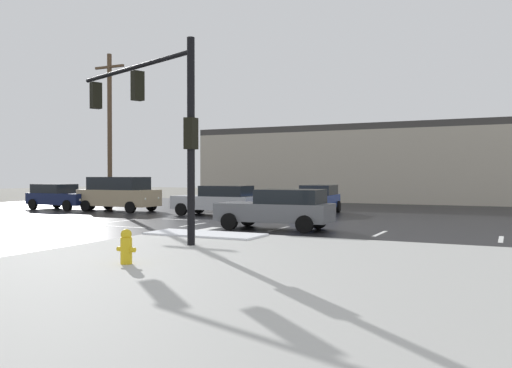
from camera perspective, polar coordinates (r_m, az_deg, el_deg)
ground_plane at (r=24.14m, az=-10.78°, el=-4.18°), size 120.00×120.00×0.00m
road_asphalt at (r=24.14m, az=-10.78°, el=-4.15°), size 44.00×44.00×0.02m
sidewalk_corner at (r=7.97m, az=8.40°, el=-14.14°), size 18.00×18.00×0.14m
snow_strip_curbside at (r=18.05m, az=-5.51°, el=-5.35°), size 4.00×1.60×0.06m
lane_markings at (r=22.33m, az=-10.39°, el=-4.53°), size 36.15×36.15×0.01m
traffic_signal_mast at (r=16.98m, az=-10.72°, el=7.77°), size 6.19×2.57×5.94m
fire_hydrant at (r=12.44m, az=-13.72°, el=-6.51°), size 0.48×0.26×0.79m
strip_building_background at (r=45.27m, az=10.89°, el=2.07°), size 25.92×8.00×6.12m
sedan_grey at (r=20.84m, az=2.44°, el=-2.62°), size 4.60×2.19×1.58m
suv_tan at (r=32.46m, az=-14.49°, el=-0.96°), size 4.85×2.19×2.03m
sedan_blue at (r=29.69m, az=6.55°, el=-1.57°), size 2.35×4.66×1.58m
sedan_silver at (r=28.22m, az=-4.10°, el=-1.69°), size 4.56×2.08×1.58m
sedan_navy at (r=35.18m, az=-20.28°, el=-1.23°), size 4.63×2.28×1.58m
utility_pole_far at (r=34.35m, az=-15.40°, el=5.74°), size 2.20×0.28×9.66m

